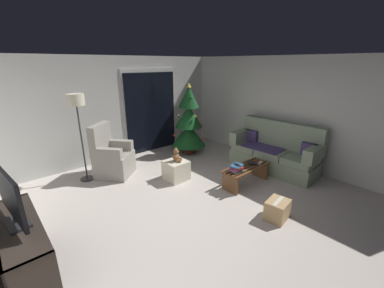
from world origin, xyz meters
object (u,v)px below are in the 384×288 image
(armchair, at_px, (112,158))
(floor_lamp, at_px, (77,108))
(teddy_bear_chestnut, at_px, (176,156))
(remote_black, at_px, (253,165))
(remote_white, at_px, (260,163))
(couch, at_px, (275,152))
(christmas_tree, at_px, (189,123))
(television, at_px, (11,198))
(cardboard_box_taped_mid_floor, at_px, (277,210))
(cell_phone, at_px, (237,165))
(book_stack, at_px, (237,168))
(remote_graphite, at_px, (251,162))
(ottoman, at_px, (176,170))
(coffee_table, at_px, (246,172))
(media_shelf, at_px, (22,257))

(armchair, bearing_deg, floor_lamp, 163.66)
(teddy_bear_chestnut, bearing_deg, remote_black, -46.71)
(remote_white, xyz_separation_m, teddy_bear_chestnut, (-1.27, 1.17, 0.13))
(floor_lamp, bearing_deg, couch, -33.50)
(couch, height_order, christmas_tree, christmas_tree)
(television, distance_m, cardboard_box_taped_mid_floor, 3.49)
(cell_phone, distance_m, cardboard_box_taped_mid_floor, 1.11)
(remote_white, bearing_deg, television, 73.14)
(remote_white, relative_size, book_stack, 0.56)
(remote_graphite, distance_m, christmas_tree, 2.14)
(christmas_tree, xyz_separation_m, cardboard_box_taped_mid_floor, (-0.90, -3.18, -0.68))
(remote_white, xyz_separation_m, book_stack, (-0.69, 0.06, 0.05))
(remote_graphite, xyz_separation_m, television, (-3.91, 0.19, 0.63))
(remote_black, distance_m, christmas_tree, 2.23)
(ottoman, height_order, cardboard_box_taped_mid_floor, ottoman)
(cell_phone, height_order, floor_lamp, floor_lamp)
(remote_black, distance_m, cardboard_box_taped_mid_floor, 1.25)
(couch, relative_size, teddy_bear_chestnut, 6.92)
(ottoman, bearing_deg, remote_black, -46.73)
(couch, height_order, remote_white, couch)
(remote_black, bearing_deg, cardboard_box_taped_mid_floor, 1.44)
(remote_white, bearing_deg, coffee_table, 64.73)
(floor_lamp, xyz_separation_m, cardboard_box_taped_mid_floor, (1.77, -3.36, -1.35))
(coffee_table, distance_m, remote_black, 0.20)
(coffee_table, height_order, remote_white, remote_white)
(media_shelf, height_order, ottoman, media_shelf)
(couch, distance_m, media_shelf, 4.85)
(couch, distance_m, book_stack, 1.45)
(remote_black, bearing_deg, television, -56.87)
(remote_white, bearing_deg, couch, -92.79)
(cardboard_box_taped_mid_floor, bearing_deg, remote_graphite, 54.24)
(remote_white, xyz_separation_m, christmas_tree, (-0.03, 2.22, 0.43))
(christmas_tree, bearing_deg, media_shelf, -154.26)
(remote_graphite, bearing_deg, media_shelf, -72.95)
(floor_lamp, distance_m, cardboard_box_taped_mid_floor, 4.03)
(cell_phone, height_order, media_shelf, media_shelf)
(cardboard_box_taped_mid_floor, bearing_deg, couch, 32.71)
(media_shelf, bearing_deg, remote_white, -3.70)
(floor_lamp, bearing_deg, ottoman, -41.03)
(book_stack, xyz_separation_m, media_shelf, (-3.40, 0.20, -0.11))
(christmas_tree, bearing_deg, television, -154.72)
(christmas_tree, distance_m, teddy_bear_chestnut, 1.66)
(floor_lamp, height_order, ottoman, floor_lamp)
(remote_white, relative_size, christmas_tree, 0.08)
(cell_phone, relative_size, cardboard_box_taped_mid_floor, 0.35)
(remote_graphite, xyz_separation_m, armchair, (-2.04, 2.13, 0.01))
(cardboard_box_taped_mid_floor, bearing_deg, ottoman, 99.37)
(cell_phone, bearing_deg, book_stack, -156.82)
(remote_black, relative_size, armchair, 0.14)
(remote_graphite, xyz_separation_m, christmas_tree, (0.11, 2.09, 0.43))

